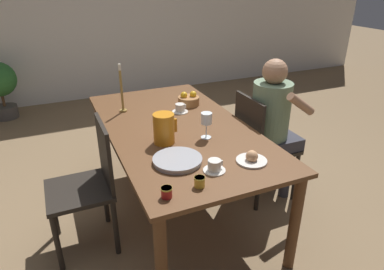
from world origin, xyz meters
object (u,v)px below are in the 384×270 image
teacup_near_person (214,166)px  jam_jar_amber (200,181)px  red_pitcher (164,128)px  bread_plate (252,159)px  wine_glass_water (206,120)px  candlestick_tall (122,93)px  chair_opposite (89,183)px  chair_person_side (260,144)px  person_seated (274,119)px  fruit_bowl (189,100)px  jam_jar_red (167,192)px  serving_tray (177,160)px  teacup_across (180,109)px

teacup_near_person → jam_jar_amber: 0.18m
red_pitcher → bread_plate: (0.40, -0.45, -0.08)m
wine_glass_water → candlestick_tall: size_ratio=0.47×
chair_opposite → candlestick_tall: (0.39, 0.59, 0.40)m
chair_person_side → person_seated: bearing=68.6°
wine_glass_water → candlestick_tall: 0.83m
person_seated → fruit_bowl: bearing=-135.4°
chair_person_side → jam_jar_amber: chair_person_side is taller
candlestick_tall → chair_person_side: bearing=-29.7°
jam_jar_red → chair_opposite: bearing=115.0°
serving_tray → fruit_bowl: size_ratio=1.64×
teacup_across → jam_jar_amber: teacup_across is taller
chair_person_side → chair_opposite: size_ratio=1.00×
jam_jar_amber → jam_jar_red: 0.19m
red_pitcher → candlestick_tall: 0.69m
person_seated → candlestick_tall: size_ratio=3.04×
wine_glass_water → teacup_near_person: (-0.15, -0.41, -0.11)m
teacup_near_person → fruit_bowl: 1.10m
chair_person_side → fruit_bowl: (-0.43, 0.49, 0.29)m
chair_opposite → serving_tray: (0.50, -0.37, 0.26)m
chair_opposite → bread_plate: size_ratio=4.86×
person_seated → teacup_near_person: (-0.81, -0.54, 0.05)m
chair_opposite → teacup_across: bearing=-64.8°
chair_opposite → serving_tray: 0.67m
person_seated → red_pitcher: bearing=-85.1°
wine_glass_water → fruit_bowl: (0.14, 0.65, -0.09)m
jam_jar_amber → red_pitcher: bearing=89.8°
fruit_bowl → teacup_near_person: bearing=-105.4°
jam_jar_red → teacup_near_person: bearing=21.3°
red_pitcher → serving_tray: bearing=-93.3°
bread_plate → candlestick_tall: size_ratio=0.48×
teacup_near_person → jam_jar_red: size_ratio=2.17×
chair_person_side → jam_jar_red: 1.30m
person_seated → bread_plate: person_seated is taller
chair_opposite → person_seated: person_seated is taller
serving_tray → candlestick_tall: (-0.10, 0.96, 0.14)m
chair_person_side → wine_glass_water: (-0.57, -0.16, 0.38)m
red_pitcher → jam_jar_amber: bearing=-90.2°
person_seated → bread_plate: size_ratio=6.39×
teacup_across → serving_tray: bearing=-112.9°
chair_person_side → teacup_across: (-0.56, 0.36, 0.27)m
person_seated → serving_tray: bearing=-69.3°
wine_glass_water → red_pitcher: bearing=171.2°
fruit_bowl → candlestick_tall: 0.57m
fruit_bowl → jam_jar_amber: bearing=-110.4°
chair_opposite → wine_glass_water: bearing=-99.5°
jam_jar_red → candlestick_tall: candlestick_tall is taller
person_seated → jam_jar_amber: 1.15m
teacup_near_person → candlestick_tall: size_ratio=0.33×
person_seated → chair_opposite: bearing=-90.3°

